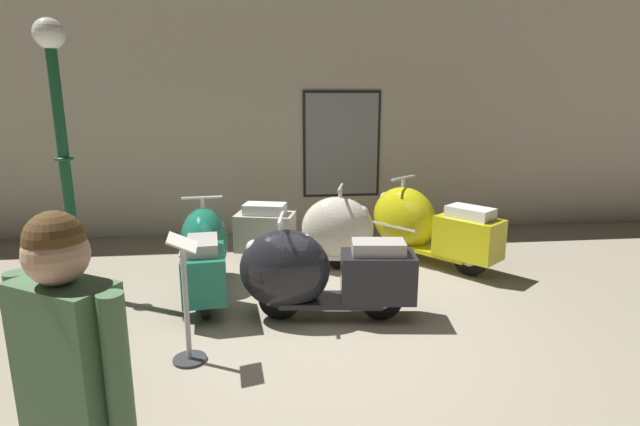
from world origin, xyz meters
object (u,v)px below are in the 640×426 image
(scooter_3, at_px, (422,225))
(visitor_0, at_px, (75,395))
(scooter_0, at_px, (204,251))
(scooter_2, at_px, (313,273))
(scooter_1, at_px, (315,231))
(lamppost, at_px, (62,144))
(info_stanchion, at_px, (187,310))

(scooter_3, distance_m, visitor_0, 5.18)
(scooter_0, xyz_separation_m, scooter_3, (2.73, 0.74, 0.03))
(scooter_2, height_order, scooter_3, scooter_3)
(scooter_0, distance_m, scooter_3, 2.83)
(scooter_1, xyz_separation_m, scooter_3, (1.42, 0.08, 0.02))
(scooter_1, height_order, lamppost, lamppost)
(lamppost, relative_size, visitor_0, 1.64)
(scooter_0, distance_m, scooter_1, 1.46)
(scooter_2, distance_m, scooter_3, 2.23)
(scooter_0, bearing_deg, info_stanchion, 175.06)
(lamppost, bearing_deg, scooter_2, -18.85)
(scooter_3, relative_size, lamppost, 0.60)
(lamppost, distance_m, info_stanchion, 2.43)
(scooter_1, relative_size, scooter_2, 1.04)
(lamppost, bearing_deg, scooter_3, 9.64)
(visitor_0, bearing_deg, scooter_3, -1.79)
(info_stanchion, bearing_deg, visitor_0, -92.89)
(scooter_1, relative_size, info_stanchion, 1.67)
(scooter_3, relative_size, info_stanchion, 1.59)
(info_stanchion, bearing_deg, lamppost, 131.99)
(scooter_3, distance_m, lamppost, 4.34)
(scooter_2, height_order, visitor_0, visitor_0)
(scooter_0, xyz_separation_m, info_stanchion, (0.02, -1.53, -0.02))
(scooter_1, relative_size, visitor_0, 1.03)
(scooter_2, bearing_deg, info_stanchion, 39.15)
(scooter_2, distance_m, visitor_0, 3.06)
(scooter_0, distance_m, lamppost, 1.83)
(scooter_0, bearing_deg, visitor_0, 172.90)
(scooter_0, height_order, scooter_1, scooter_1)
(scooter_1, height_order, scooter_3, scooter_3)
(scooter_1, xyz_separation_m, info_stanchion, (-1.28, -2.18, -0.03))
(scooter_1, height_order, visitor_0, visitor_0)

